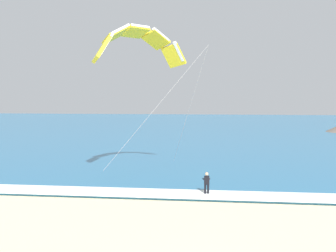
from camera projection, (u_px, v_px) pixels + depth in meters
sea at (214, 128)px, 85.46m from camera, size 200.00×120.00×0.20m
surf_foam at (210, 195)px, 27.04m from camera, size 200.00×2.53×0.04m
surfboard at (207, 197)px, 27.32m from camera, size 0.64×1.45×0.09m
kitesurfer at (207, 183)px, 27.27m from camera, size 0.57×0.57×1.69m
kite_primary at (138, 42)px, 32.18m from camera, size 8.77×8.02×11.26m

